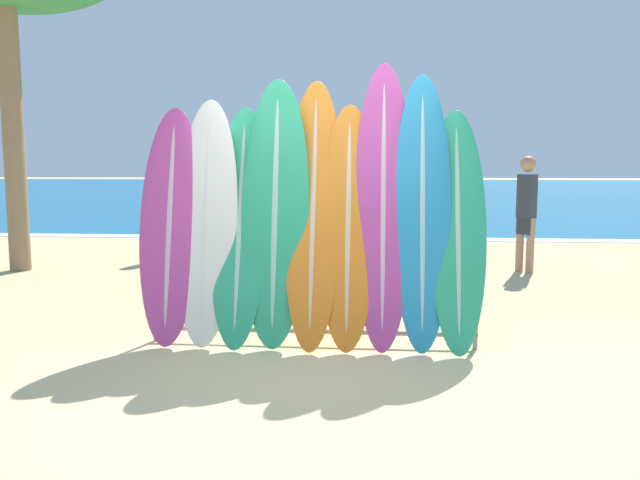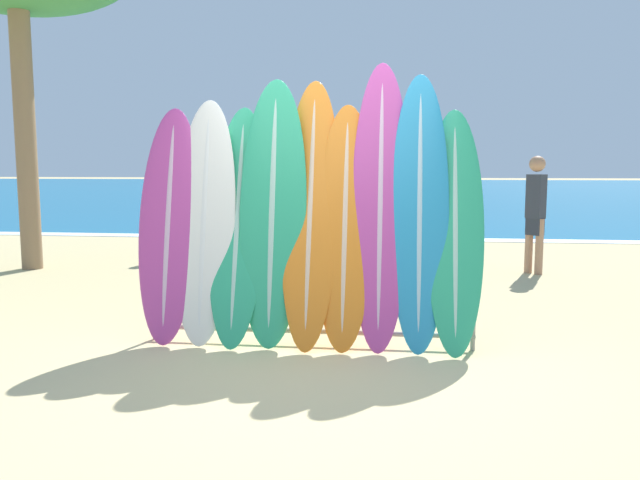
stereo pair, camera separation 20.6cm
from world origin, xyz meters
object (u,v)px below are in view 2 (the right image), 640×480
object	(u,v)px
surfboard_slot_8	(455,229)
person_far_right	(194,200)
surfboard_slot_5	(345,225)
person_mid_beach	(390,202)
surfboard_slot_3	(273,212)
surfboard_rack	(309,295)
surfboard_slot_6	(380,204)
person_far_left	(465,206)
surfboard_slot_0	(169,225)
surfboard_slot_7	(419,211)
surfboard_slot_4	(311,211)
person_near_water	(535,210)
surfboard_slot_1	(205,221)
surfboard_slot_2	(238,224)

from	to	relation	value
surfboard_slot_8	person_far_right	size ratio (longest dim) A/B	1.14
surfboard_slot_5	person_mid_beach	world-z (taller)	surfboard_slot_5
surfboard_slot_3	person_far_right	bearing A→B (deg)	115.14
surfboard_rack	surfboard_slot_8	xyz separation A→B (m)	(1.24, 0.04, 0.58)
surfboard_slot_6	person_far_left	size ratio (longest dim) A/B	1.45
surfboard_slot_5	person_far_right	distance (m)	6.00
surfboard_slot_0	person_far_left	size ratio (longest dim) A/B	1.23
surfboard_slot_5	surfboard_slot_7	world-z (taller)	surfboard_slot_7
surfboard_slot_5	surfboard_slot_6	bearing A→B (deg)	7.20
surfboard_slot_7	person_far_left	bearing A→B (deg)	79.41
surfboard_slot_7	person_far_right	world-z (taller)	surfboard_slot_7
surfboard_slot_4	surfboard_slot_8	xyz separation A→B (m)	(1.23, -0.04, -0.14)
surfboard_slot_8	surfboard_slot_0	bearing A→B (deg)	-179.50
person_far_left	surfboard_rack	bearing A→B (deg)	-101.33
surfboard_rack	person_far_right	distance (m)	5.90
surfboard_slot_3	surfboard_slot_8	bearing A→B (deg)	0.10
surfboard_slot_8	person_far_right	distance (m)	6.52
surfboard_slot_0	surfboard_slot_4	bearing A→B (deg)	2.67
surfboard_slot_3	person_near_water	bearing A→B (deg)	52.40
surfboard_slot_3	surfboard_slot_5	xyz separation A→B (m)	(0.63, 0.00, -0.11)
surfboard_slot_1	surfboard_slot_6	xyz separation A→B (m)	(1.54, 0.05, 0.16)
surfboard_slot_2	person_mid_beach	distance (m)	6.34
surfboard_slot_8	person_far_left	xyz separation A→B (m)	(0.57, 4.68, -0.10)
surfboard_slot_8	person_mid_beach	size ratio (longest dim) A/B	1.26
surfboard_slot_5	surfboard_slot_6	size ratio (longest dim) A/B	0.85
surfboard_slot_7	surfboard_slot_0	bearing A→B (deg)	-179.12
surfboard_slot_5	person_far_right	bearing A→B (deg)	120.61
surfboard_slot_1	person_mid_beach	distance (m)	6.42
surfboard_slot_0	surfboard_slot_2	distance (m)	0.62
surfboard_slot_2	surfboard_slot_3	size ratio (longest dim) A/B	0.90
surfboard_slot_1	surfboard_slot_5	distance (m)	1.24
surfboard_rack	surfboard_slot_6	bearing A→B (deg)	7.22
surfboard_slot_5	surfboard_slot_6	world-z (taller)	surfboard_slot_6
surfboard_slot_2	person_far_right	distance (m)	5.57
surfboard_rack	surfboard_slot_4	xyz separation A→B (m)	(0.01, 0.08, 0.72)
surfboard_slot_3	person_near_water	size ratio (longest dim) A/B	1.37
surfboard_slot_4	surfboard_slot_5	xyz separation A→B (m)	(0.30, -0.04, -0.11)
surfboard_slot_2	surfboard_slot_5	xyz separation A→B (m)	(0.95, -0.01, 0.01)
surfboard_slot_5	person_mid_beach	distance (m)	6.23
surfboard_slot_4	surfboard_slot_7	xyz separation A→B (m)	(0.93, -0.03, 0.01)
surfboard_slot_1	person_far_right	size ratio (longest dim) A/B	1.20
surfboard_slot_5	surfboard_slot_8	xyz separation A→B (m)	(0.93, 0.00, -0.02)
surfboard_slot_4	surfboard_slot_5	world-z (taller)	surfboard_slot_4
surfboard_slot_6	surfboard_slot_4	bearing A→B (deg)	-179.96
surfboard_slot_7	surfboard_slot_8	xyz separation A→B (m)	(0.30, -0.01, -0.15)
person_near_water	person_mid_beach	distance (m)	3.09
surfboard_slot_1	surfboard_slot_6	bearing A→B (deg)	1.75
surfboard_slot_6	person_mid_beach	bearing A→B (deg)	89.90
surfboard_rack	surfboard_slot_6	size ratio (longest dim) A/B	1.15
surfboard_slot_1	person_near_water	distance (m)	5.41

